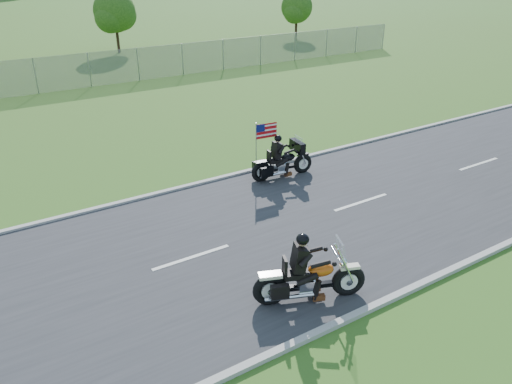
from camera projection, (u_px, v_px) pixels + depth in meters
ground at (256, 238)px, 14.10m from camera, size 420.00×420.00×0.00m
road at (256, 237)px, 14.09m from camera, size 120.00×8.00×0.04m
curb_north at (193, 185)px, 17.16m from camera, size 120.00×0.18×0.12m
curb_south at (353, 316)px, 11.00m from camera, size 120.00×0.18×0.12m
tree_fence_near at (115, 13)px, 38.58m from camera, size 3.52×3.28×4.75m
tree_fence_far at (297, 9)px, 44.88m from camera, size 3.08×2.87×4.20m
motorcycle_lead at (308, 280)px, 11.35m from camera, size 2.56×1.29×1.80m
motorcycle_follow at (282, 163)px, 17.63m from camera, size 2.43×0.83×2.02m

